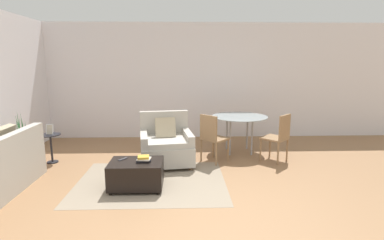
% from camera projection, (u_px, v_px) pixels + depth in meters
% --- Properties ---
extents(ground_plane, '(20.00, 20.00, 0.00)m').
position_uv_depth(ground_plane, '(179.00, 213.00, 3.71)').
color(ground_plane, '#936B47').
extents(wall_back, '(12.00, 0.06, 2.75)m').
position_uv_depth(wall_back, '(180.00, 81.00, 7.23)').
color(wall_back, white).
rests_on(wall_back, ground_plane).
extents(area_rug, '(2.29, 1.77, 0.01)m').
position_uv_depth(area_rug, '(151.00, 182.00, 4.67)').
color(area_rug, gray).
rests_on(area_rug, ground_plane).
extents(armchair, '(1.03, 1.04, 0.92)m').
position_uv_depth(armchair, '(166.00, 145.00, 5.47)').
color(armchair, '#B2ADA3').
rests_on(armchair, ground_plane).
extents(ottoman, '(0.77, 0.56, 0.41)m').
position_uv_depth(ottoman, '(136.00, 173.00, 4.41)').
color(ottoman, black).
rests_on(ottoman, ground_plane).
extents(book_stack, '(0.22, 0.19, 0.08)m').
position_uv_depth(book_stack, '(144.00, 159.00, 4.38)').
color(book_stack, black).
rests_on(book_stack, ottoman).
extents(tv_remote_primary, '(0.13, 0.16, 0.01)m').
position_uv_depth(tv_remote_primary, '(123.00, 159.00, 4.47)').
color(tv_remote_primary, '#333338').
rests_on(tv_remote_primary, ottoman).
extents(potted_plant, '(0.33, 0.33, 0.99)m').
position_uv_depth(potted_plant, '(24.00, 151.00, 5.44)').
color(potted_plant, maroon).
rests_on(potted_plant, ground_plane).
extents(side_table, '(0.36, 0.36, 0.54)m').
position_uv_depth(side_table, '(51.00, 143.00, 5.50)').
color(side_table, black).
rests_on(side_table, ground_plane).
extents(picture_frame, '(0.12, 0.07, 0.19)m').
position_uv_depth(picture_frame, '(50.00, 129.00, 5.45)').
color(picture_frame, silver).
rests_on(picture_frame, side_table).
extents(dining_table, '(1.13, 1.13, 0.75)m').
position_uv_depth(dining_table, '(239.00, 120.00, 6.10)').
color(dining_table, '#99A8AD').
rests_on(dining_table, ground_plane).
extents(dining_chair_near_left, '(0.59, 0.59, 0.90)m').
position_uv_depth(dining_chair_near_left, '(212.00, 135.00, 5.49)').
color(dining_chair_near_left, '#93704C').
rests_on(dining_chair_near_left, ground_plane).
extents(dining_chair_near_right, '(0.59, 0.59, 0.90)m').
position_uv_depth(dining_chair_near_right, '(279.00, 135.00, 5.53)').
color(dining_chair_near_right, '#93704C').
rests_on(dining_chair_near_right, ground_plane).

